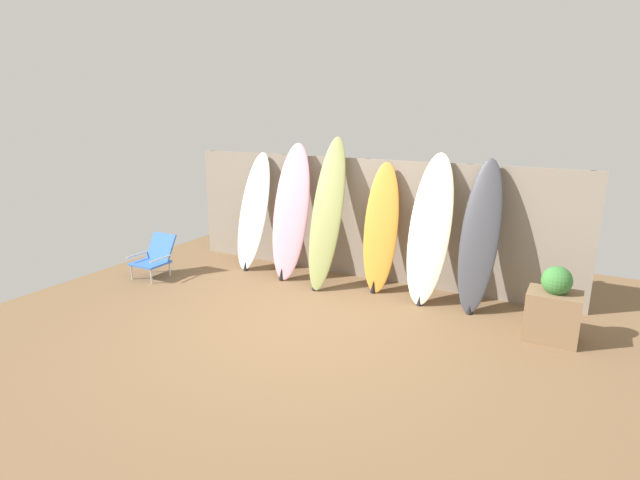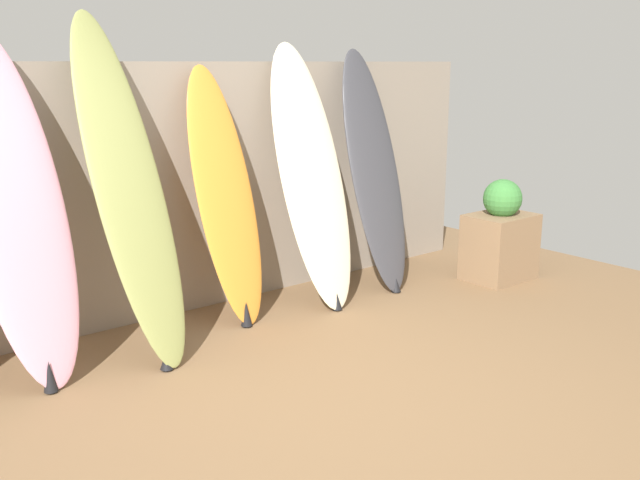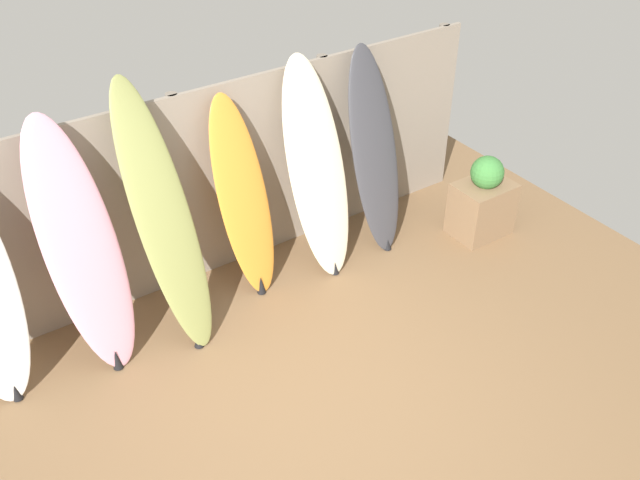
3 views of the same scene
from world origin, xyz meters
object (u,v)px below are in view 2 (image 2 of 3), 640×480
object	(u,v)px
surfboard_cream_4	(312,177)
planter_box	(500,237)
surfboard_pink_1	(17,210)
surfboard_olive_2	(129,189)
surfboard_orange_3	(226,198)
surfboard_charcoal_5	(374,171)

from	to	relation	value
surfboard_cream_4	planter_box	xyz separation A→B (m)	(1.59, -0.55, -0.60)
surfboard_pink_1	surfboard_cream_4	world-z (taller)	surfboard_pink_1
surfboard_olive_2	planter_box	xyz separation A→B (m)	(3.07, -0.46, -0.69)
surfboard_pink_1	surfboard_cream_4	xyz separation A→B (m)	(2.12, 0.03, -0.03)
surfboard_olive_2	surfboard_cream_4	distance (m)	1.49
surfboard_olive_2	planter_box	distance (m)	3.18
surfboard_olive_2	surfboard_orange_3	size ratio (longest dim) A/B	1.19
surfboard_pink_1	planter_box	bearing A→B (deg)	-7.88
planter_box	surfboard_olive_2	bearing A→B (deg)	171.45
surfboard_orange_3	surfboard_cream_4	bearing A→B (deg)	-4.95
surfboard_cream_4	surfboard_charcoal_5	size ratio (longest dim) A/B	1.02
surfboard_olive_2	surfboard_cream_4	bearing A→B (deg)	3.36
surfboard_pink_1	surfboard_cream_4	size ratio (longest dim) A/B	1.03
surfboard_cream_4	surfboard_olive_2	bearing A→B (deg)	-176.64
surfboard_charcoal_5	planter_box	xyz separation A→B (m)	(0.95, -0.55, -0.59)
surfboard_orange_3	planter_box	xyz separation A→B (m)	(2.30, -0.61, -0.52)
surfboard_olive_2	surfboard_orange_3	distance (m)	0.80
surfboard_pink_1	surfboard_cream_4	bearing A→B (deg)	0.93
surfboard_pink_1	surfboard_olive_2	world-z (taller)	surfboard_olive_2
surfboard_pink_1	planter_box	size ratio (longest dim) A/B	2.35
surfboard_cream_4	planter_box	world-z (taller)	surfboard_cream_4
surfboard_cream_4	planter_box	size ratio (longest dim) A/B	2.28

